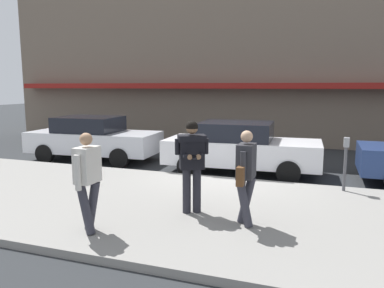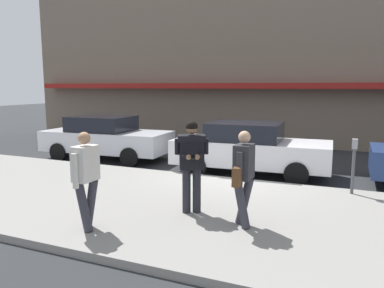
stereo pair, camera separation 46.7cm
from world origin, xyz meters
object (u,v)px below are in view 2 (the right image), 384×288
(parked_sedan_near, at_px, (106,137))
(parking_meter, at_px, (354,158))
(parked_sedan_mid, at_px, (249,148))
(pedestrian_in_light_coat, at_px, (86,175))
(pedestrian_with_bag, at_px, (243,173))
(man_texting_on_phone, at_px, (192,157))

(parked_sedan_near, distance_m, parking_meter, 8.28)
(parking_meter, bearing_deg, parked_sedan_mid, 151.80)
(parked_sedan_mid, xyz_separation_m, parking_meter, (2.81, -1.51, 0.18))
(parked_sedan_near, height_order, parking_meter, parked_sedan_near)
(parked_sedan_near, relative_size, pedestrian_in_light_coat, 2.70)
(pedestrian_with_bag, relative_size, parking_meter, 1.34)
(parked_sedan_mid, bearing_deg, pedestrian_in_light_coat, -103.73)
(man_texting_on_phone, height_order, pedestrian_with_bag, man_texting_on_phone)
(parked_sedan_mid, relative_size, pedestrian_in_light_coat, 2.69)
(parked_sedan_near, distance_m, pedestrian_with_bag, 7.90)
(parked_sedan_near, height_order, pedestrian_in_light_coat, pedestrian_in_light_coat)
(parked_sedan_mid, height_order, pedestrian_with_bag, pedestrian_with_bag)
(parked_sedan_mid, height_order, pedestrian_in_light_coat, pedestrian_in_light_coat)
(parked_sedan_near, distance_m, man_texting_on_phone, 6.84)
(pedestrian_in_light_coat, bearing_deg, parking_meter, 44.66)
(man_texting_on_phone, height_order, parking_meter, man_texting_on_phone)
(pedestrian_in_light_coat, bearing_deg, parked_sedan_mid, 76.27)
(parking_meter, bearing_deg, pedestrian_in_light_coat, -135.34)
(parked_sedan_mid, relative_size, man_texting_on_phone, 2.53)
(man_texting_on_phone, bearing_deg, parked_sedan_near, 139.74)
(parked_sedan_near, xyz_separation_m, pedestrian_with_bag, (6.32, -4.73, 0.32))
(parked_sedan_near, xyz_separation_m, man_texting_on_phone, (5.21, -4.41, 0.46))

